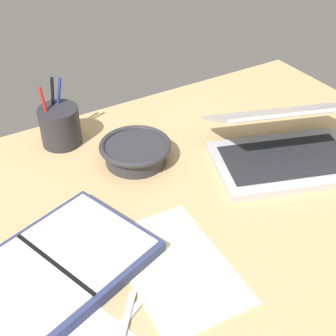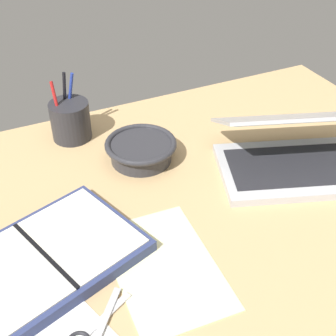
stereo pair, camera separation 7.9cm
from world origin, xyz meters
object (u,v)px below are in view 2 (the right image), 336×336
at_px(laptop, 292,151).
at_px(planner, 45,259).
at_px(bowl, 141,149).
at_px(pen_cup, 70,120).

xyz_separation_m(laptop, planner, (-0.59, -0.06, -0.03)).
bearing_deg(bowl, pen_cup, 126.22).
distance_m(bowl, planner, 0.37).
bearing_deg(planner, laptop, -13.51).
height_order(laptop, pen_cup, pen_cup).
height_order(pen_cup, planner, pen_cup).
bearing_deg(laptop, pen_cup, 160.31).
relative_size(laptop, bowl, 2.36).
bearing_deg(laptop, planner, -155.44).
relative_size(bowl, pen_cup, 1.02).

